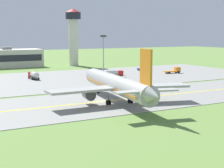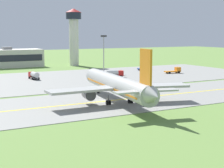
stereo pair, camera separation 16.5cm
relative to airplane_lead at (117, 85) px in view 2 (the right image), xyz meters
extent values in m
plane|color=olive|center=(-1.70, 2.83, -4.13)|extent=(500.00, 500.00, 0.00)
cube|color=gray|center=(-1.70, 2.83, -4.08)|extent=(240.00, 28.00, 0.10)
cube|color=gray|center=(8.30, 44.83, -4.08)|extent=(140.00, 52.00, 0.10)
cube|color=yellow|center=(-1.70, 2.83, -4.03)|extent=(220.00, 0.60, 0.01)
cylinder|color=#ADADA8|center=(0.07, 0.48, 0.07)|extent=(8.87, 34.22, 4.00)
cone|color=#ADADA8|center=(2.70, 18.49, 0.07)|extent=(4.14, 3.12, 3.80)
cone|color=#ADADA8|center=(-2.59, -17.72, 0.47)|extent=(3.83, 3.66, 3.40)
cube|color=orange|center=(0.07, 0.48, -0.43)|extent=(8.56, 31.54, 0.36)
cube|color=#1E232D|center=(2.38, 16.31, 0.77)|extent=(3.62, 2.27, 0.70)
cube|color=#ADADA8|center=(-8.66, -0.46, -0.43)|extent=(15.03, 4.88, 0.50)
cylinder|color=#47474C|center=(-6.39, 1.22, -1.83)|extent=(2.77, 3.70, 2.30)
cylinder|color=black|center=(-6.16, 2.81, -1.83)|extent=(2.11, 0.55, 2.10)
cube|color=#ADADA8|center=(8.16, -2.92, -0.43)|extent=(15.74, 8.82, 0.50)
cylinder|color=#47474C|center=(6.47, -0.65, -1.83)|extent=(2.77, 3.70, 2.30)
cylinder|color=black|center=(6.70, 0.93, -1.83)|extent=(2.11, 0.55, 2.10)
cube|color=orange|center=(-2.10, -14.36, 5.32)|extent=(1.03, 4.41, 6.50)
cube|color=#ADADA8|center=(-5.29, -14.09, 0.87)|extent=(6.09, 2.64, 0.30)
cube|color=#ADADA8|center=(1.04, -15.02, 0.87)|extent=(6.41, 3.81, 0.30)
cylinder|color=slate|center=(1.95, 13.35, -2.76)|extent=(0.24, 0.24, 1.65)
cylinder|color=black|center=(1.95, 13.35, -3.58)|extent=(0.51, 1.14, 1.10)
cylinder|color=slate|center=(-2.79, -1.12, -2.76)|extent=(0.24, 0.24, 1.65)
cylinder|color=black|center=(-3.06, -1.08, -3.58)|extent=(0.51, 1.14, 1.10)
cylinder|color=black|center=(-2.52, -1.16, -3.58)|extent=(0.51, 1.14, 1.10)
cylinder|color=slate|center=(2.35, -1.87, -2.76)|extent=(0.24, 0.24, 1.65)
cylinder|color=black|center=(2.08, -1.83, -3.58)|extent=(0.51, 1.14, 1.10)
cylinder|color=black|center=(2.63, -1.91, -3.58)|extent=(0.51, 1.14, 1.10)
cube|color=orange|center=(49.97, 40.62, -2.63)|extent=(2.09, 2.26, 1.80)
cube|color=#1E232D|center=(50.73, 40.50, -2.32)|extent=(0.41, 1.84, 0.81)
cube|color=orange|center=(46.81, 41.12, -3.33)|extent=(4.87, 2.79, 0.40)
cylinder|color=orange|center=(49.97, 40.62, -1.63)|extent=(0.20, 0.20, 0.18)
cylinder|color=black|center=(50.13, 41.61, -3.68)|extent=(0.94, 0.44, 0.90)
cylinder|color=black|center=(49.82, 39.63, -3.68)|extent=(0.94, 0.44, 0.90)
cylinder|color=black|center=(46.07, 42.30, -3.68)|extent=(0.94, 0.44, 0.90)
cylinder|color=black|center=(45.74, 40.22, -3.68)|extent=(0.94, 0.44, 0.90)
cube|color=red|center=(23.95, 39.95, -2.63)|extent=(2.32, 2.45, 1.80)
cube|color=#1E232D|center=(24.68, 39.72, -2.32)|extent=(0.67, 1.79, 0.81)
cylinder|color=silver|center=(21.09, 40.86, -2.38)|extent=(4.55, 2.99, 1.80)
cube|color=#383838|center=(21.09, 40.86, -3.41)|extent=(4.64, 3.27, 0.24)
cylinder|color=orange|center=(23.95, 39.95, -1.63)|extent=(0.20, 0.20, 0.18)
cylinder|color=black|center=(24.25, 40.90, -3.68)|extent=(0.95, 0.56, 0.90)
cylinder|color=black|center=(23.65, 39.00, -3.68)|extent=(0.95, 0.56, 0.90)
cylinder|color=black|center=(20.61, 42.12, -3.68)|extent=(0.95, 0.56, 0.90)
cylinder|color=black|center=(19.97, 40.11, -3.68)|extent=(0.95, 0.56, 0.90)
cube|color=red|center=(-4.62, 51.01, -2.63)|extent=(2.07, 1.87, 1.80)
cube|color=#1E232D|center=(-4.65, 51.77, -2.32)|extent=(1.84, 0.19, 0.81)
cylinder|color=silver|center=(-4.51, 48.01, -2.38)|extent=(1.95, 4.26, 1.80)
cube|color=#383838|center=(-4.51, 48.01, -3.41)|extent=(2.25, 4.28, 0.24)
cylinder|color=orange|center=(-4.62, 51.01, -1.63)|extent=(0.20, 0.20, 0.18)
cylinder|color=black|center=(-5.62, 50.97, -3.68)|extent=(0.33, 0.91, 0.90)
cylinder|color=black|center=(-3.62, 51.05, -3.68)|extent=(0.33, 0.91, 0.90)
cylinder|color=black|center=(-5.53, 47.13, -3.68)|extent=(0.33, 0.91, 0.90)
cylinder|color=black|center=(-3.43, 47.21, -3.68)|extent=(0.33, 0.91, 0.90)
cube|color=#264CA5|center=(46.72, 57.15, -2.63)|extent=(2.38, 2.50, 1.80)
cube|color=#1E232D|center=(47.43, 57.41, -2.32)|extent=(0.75, 1.77, 0.81)
cube|color=#264CA5|center=(43.72, 56.03, -3.33)|extent=(5.04, 3.57, 0.40)
cylinder|color=orange|center=(46.72, 57.15, -1.63)|extent=(0.20, 0.20, 0.18)
cylinder|color=black|center=(46.37, 58.09, -3.68)|extent=(0.95, 0.59, 0.90)
cylinder|color=black|center=(47.06, 56.21, -3.68)|extent=(0.95, 0.59, 0.90)
cylinder|color=black|center=(42.49, 56.70, -3.68)|extent=(0.95, 0.59, 0.90)
cylinder|color=black|center=(43.22, 54.73, -3.68)|extent=(0.95, 0.59, 0.90)
cube|color=slate|center=(-2.56, 97.70, 4.55)|extent=(4.00, 4.00, 1.20)
cylinder|color=silver|center=(27.49, 90.66, 6.84)|extent=(4.40, 4.40, 21.94)
cylinder|color=#1E232D|center=(27.49, 90.66, 19.41)|extent=(7.20, 7.20, 3.20)
cone|color=maroon|center=(27.49, 90.66, 21.91)|extent=(7.60, 7.60, 1.80)
cylinder|color=gray|center=(25.78, 56.42, 2.87)|extent=(0.36, 0.36, 14.00)
cube|color=#333333|center=(25.78, 56.42, 10.22)|extent=(2.40, 0.50, 0.70)
camera|label=1|loc=(-38.72, -68.31, 11.44)|focal=57.32mm
camera|label=2|loc=(-38.58, -68.39, 11.44)|focal=57.32mm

